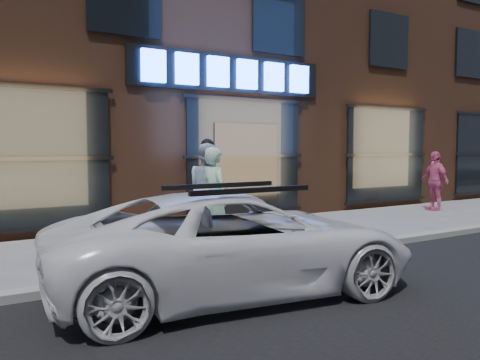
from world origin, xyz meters
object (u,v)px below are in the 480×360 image
object	(u,v)px
man_bowtie	(215,196)
man_cap	(208,188)
passerby	(435,181)
white_suv	(235,242)

from	to	relation	value
man_bowtie	man_cap	xyz separation A→B (m)	(0.46, 1.22, 0.04)
passerby	white_suv	distance (m)	9.59
passerby	white_suv	size ratio (longest dim) A/B	0.37
man_bowtie	passerby	xyz separation A→B (m)	(7.69, 1.04, -0.06)
man_cap	white_suv	world-z (taller)	man_cap
man_bowtie	man_cap	bearing A→B (deg)	-27.95
white_suv	man_cap	bearing A→B (deg)	-14.70
man_bowtie	passerby	bearing A→B (deg)	-89.58
man_bowtie	white_suv	world-z (taller)	man_bowtie
man_cap	man_bowtie	bearing A→B (deg)	155.39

